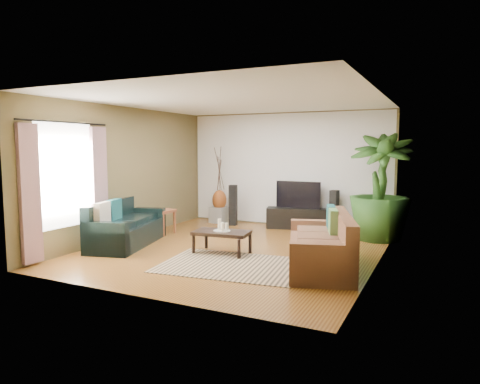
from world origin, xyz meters
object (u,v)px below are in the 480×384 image
Objects in this scene: sofa_left at (127,223)px; vase at (219,200)px; television at (298,195)px; speaker_right at (334,211)px; side_table at (161,222)px; sofa_right at (320,241)px; potted_plant at (380,187)px; coffee_table at (222,242)px; tv_stand at (298,218)px; pedestal at (219,215)px; speaker_left at (233,205)px.

sofa_left is 2.97m from vase.
television reaches higher than sofa_left.
side_table is at bearing -140.17° from speaker_right.
sofa_right is 0.93× the size of potted_plant.
coffee_table is 2.88m from tv_stand.
coffee_table is (1.95, 0.20, -0.22)m from sofa_left.
coffee_table reaches higher than pedestal.
speaker_right is at bearing 29.88° from side_table.
sofa_left is at bearing -120.79° from speaker_left.
coffee_table is at bearing -99.14° from sofa_left.
potted_plant is at bearing -29.63° from tv_stand.
speaker_left reaches higher than pedestal.
sofa_left is 3.77m from sofa_right.
television is 2.10m from pedestal.
vase is (0.43, 2.93, 0.14)m from sofa_left.
speaker_right is 2.38× the size of pedestal.
sofa_left is 1.85× the size of television.
television reaches higher than sofa_right.
sofa_left is 3.91m from television.
sofa_right is 2.18× the size of speaker_right.
coffee_table is 2.77m from speaker_left.
sofa_left is 2.09× the size of speaker_right.
television reaches higher than side_table.
television reaches higher than vase.
sofa_left is at bearing -107.74° from sofa_right.
sofa_right is at bearing -66.16° from television.
speaker_right reaches higher than vase.
television reaches higher than speaker_right.
side_table reaches higher than coffee_table.
sofa_left is at bearing -98.37° from vase.
tv_stand is at bearing 166.09° from potted_plant.
speaker_left is at bearing 174.93° from tv_stand.
side_table is at bearing -142.44° from television.
potted_plant is (1.86, -0.46, 0.30)m from television.
speaker_right reaches higher than sofa_left.
potted_plant is (4.30, 2.58, 0.66)m from sofa_left.
vase reaches higher than coffee_table.
side_table is at bearing 147.67° from coffee_table.
sofa_right is at bearing -81.88° from tv_stand.
potted_plant is at bearing -5.21° from vase.
sofa_right is 1.84m from coffee_table.
vase is at bearing 146.51° from speaker_left.
pedestal is at bearing 111.79° from coffee_table.
television is 2.69× the size of pedestal.
sofa_right is 3.29m from tv_stand.
speaker_left is (-1.05, 2.55, 0.29)m from coffee_table.
side_table is at bearing -12.86° from sofa_left.
side_table is at bearing -132.87° from speaker_left.
speaker_left is 1.83× the size of side_table.
tv_stand is at bearing 3.09° from vase.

